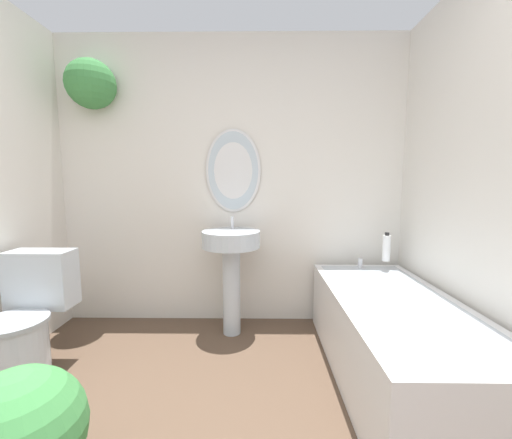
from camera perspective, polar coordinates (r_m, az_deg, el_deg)
wall_back at (r=2.70m, az=-7.08°, el=8.59°), size 2.99×0.38×2.40m
wall_right at (r=1.97m, az=39.30°, el=5.19°), size 0.06×2.34×2.40m
toilet at (r=2.43m, az=-36.40°, el=-15.25°), size 0.40×0.55×0.77m
pedestal_sink at (r=2.47m, az=-4.52°, el=-6.83°), size 0.45×0.45×0.93m
bathtub at (r=2.20m, az=23.85°, el=-18.96°), size 0.71×1.58×0.59m
shampoo_bottle at (r=2.67m, az=22.63°, el=-4.75°), size 0.06×0.06×0.23m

